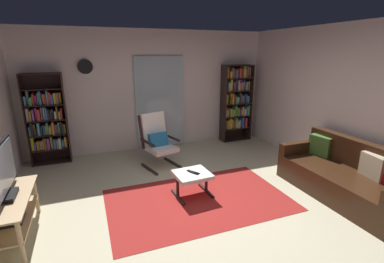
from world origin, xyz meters
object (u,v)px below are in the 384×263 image
(leather_sofa, at_px, (347,177))
(ottoman, at_px, (192,177))
(television, at_px, (2,174))
(bookshelf_near_sofa, at_px, (236,101))
(wall_clock, at_px, (85,67))
(cell_phone, at_px, (195,173))
(bookshelf_near_tv, at_px, (46,121))
(tv_remote, at_px, (191,172))
(lounge_armchair, at_px, (158,139))
(tv_stand, at_px, (9,212))

(leather_sofa, distance_m, ottoman, 2.34)
(television, bearing_deg, bookshelf_near_sofa, 29.35)
(ottoman, distance_m, wall_clock, 3.15)
(cell_phone, bearing_deg, bookshelf_near_tv, 102.93)
(ottoman, bearing_deg, leather_sofa, -21.49)
(ottoman, height_order, cell_phone, cell_phone)
(television, relative_size, bookshelf_near_tv, 0.59)
(television, xyz_separation_m, ottoman, (2.34, 0.19, -0.52))
(ottoman, bearing_deg, television, -175.35)
(tv_remote, bearing_deg, leather_sofa, -48.44)
(bookshelf_near_sofa, distance_m, leather_sofa, 3.19)
(leather_sofa, relative_size, cell_phone, 14.00)
(bookshelf_near_tv, height_order, tv_remote, bookshelf_near_tv)
(tv_remote, bearing_deg, ottoman, -102.08)
(bookshelf_near_tv, distance_m, wall_clock, 1.28)
(bookshelf_near_sofa, bearing_deg, cell_phone, -130.81)
(bookshelf_near_tv, relative_size, cell_phone, 12.55)
(bookshelf_near_tv, height_order, lounge_armchair, bookshelf_near_tv)
(cell_phone, height_order, wall_clock, wall_clock)
(leather_sofa, bearing_deg, wall_clock, 137.23)
(leather_sofa, xyz_separation_m, cell_phone, (-2.14, 0.83, 0.07))
(bookshelf_near_tv, height_order, leather_sofa, bookshelf_near_tv)
(lounge_armchair, bearing_deg, tv_stand, -144.64)
(tv_stand, distance_m, cell_phone, 2.39)
(bookshelf_near_tv, height_order, cell_phone, bookshelf_near_tv)
(ottoman, relative_size, wall_clock, 1.89)
(tv_stand, height_order, leather_sofa, leather_sofa)
(tv_stand, relative_size, leather_sofa, 0.59)
(lounge_armchair, relative_size, wall_clock, 3.53)
(bookshelf_near_tv, bearing_deg, leather_sofa, -35.79)
(bookshelf_near_tv, relative_size, tv_remote, 12.20)
(leather_sofa, relative_size, lounge_armchair, 1.92)
(television, distance_m, tv_remote, 2.39)
(bookshelf_near_sofa, relative_size, ottoman, 3.36)
(ottoman, bearing_deg, tv_stand, -175.15)
(tv_stand, bearing_deg, lounge_armchair, 35.36)
(tv_stand, relative_size, tv_remote, 8.01)
(leather_sofa, height_order, tv_remote, leather_sofa)
(television, bearing_deg, bookshelf_near_tv, 85.27)
(wall_clock, bearing_deg, leather_sofa, -42.77)
(bookshelf_near_sofa, distance_m, lounge_armchair, 2.43)
(wall_clock, bearing_deg, cell_phone, -60.44)
(tv_remote, bearing_deg, tv_stand, 159.31)
(ottoman, relative_size, tv_remote, 3.80)
(ottoman, bearing_deg, wall_clock, 119.22)
(tv_remote, height_order, cell_phone, tv_remote)
(tv_stand, distance_m, tv_remote, 2.35)
(bookshelf_near_sofa, xyz_separation_m, wall_clock, (-3.35, 0.14, 0.86))
(bookshelf_near_sofa, bearing_deg, wall_clock, 177.67)
(bookshelf_near_sofa, bearing_deg, tv_remote, -132.19)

